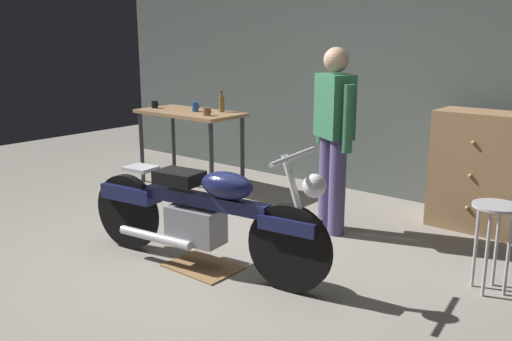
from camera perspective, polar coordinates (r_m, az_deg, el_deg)
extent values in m
plane|color=gray|center=(4.40, -5.89, -9.96)|extent=(12.00, 12.00, 0.00)
cube|color=#56605B|center=(6.31, 12.41, 11.54)|extent=(8.00, 0.12, 3.10)
cube|color=#99724C|center=(6.55, -6.88, 5.94)|extent=(1.30, 0.64, 0.04)
cylinder|color=#2D2D33|center=(6.89, -11.74, 2.34)|extent=(0.05, 0.05, 0.86)
cylinder|color=#2D2D33|center=(6.03, -4.64, 0.98)|extent=(0.05, 0.05, 0.86)
cylinder|color=#2D2D33|center=(7.22, -8.55, 3.00)|extent=(0.05, 0.05, 0.86)
cylinder|color=#2D2D33|center=(6.41, -1.42, 1.78)|extent=(0.05, 0.05, 0.86)
cylinder|color=black|center=(3.89, 3.47, -8.03)|extent=(0.64, 0.15, 0.64)
cylinder|color=black|center=(4.78, -13.13, -4.17)|extent=(0.64, 0.15, 0.64)
cube|color=#191E4C|center=(3.83, 3.51, -5.58)|extent=(0.45, 0.20, 0.10)
cube|color=#191E4C|center=(4.70, -12.81, -2.24)|extent=(0.54, 0.25, 0.12)
cube|color=gray|center=(4.31, -6.25, -5.59)|extent=(0.47, 0.30, 0.28)
cube|color=#191E4C|center=(4.19, -5.25, -3.13)|extent=(1.10, 0.24, 0.10)
ellipsoid|color=#191E4C|center=(4.03, -3.02, -1.54)|extent=(0.46, 0.28, 0.20)
cube|color=black|center=(4.30, -7.95, -0.69)|extent=(0.39, 0.28, 0.10)
cube|color=silver|center=(4.56, -11.84, 0.23)|extent=(0.26, 0.23, 0.03)
cylinder|color=silver|center=(3.76, 4.35, -3.52)|extent=(0.27, 0.08, 0.68)
cylinder|color=silver|center=(3.69, 3.89, 1.47)|extent=(0.11, 0.60, 0.03)
sphere|color=silver|center=(3.66, 6.05, -1.57)|extent=(0.16, 0.16, 0.16)
cylinder|color=silver|center=(4.44, -10.41, -6.82)|extent=(0.70, 0.16, 0.07)
cylinder|color=#554A7B|center=(4.99, 8.40, -1.76)|extent=(0.15, 0.15, 0.88)
cylinder|color=#554A7B|center=(5.16, 7.34, -1.20)|extent=(0.15, 0.15, 0.88)
cube|color=#33724C|center=(4.93, 8.14, 6.62)|extent=(0.44, 0.38, 0.56)
cylinder|color=#33724C|center=(4.74, 9.48, 5.29)|extent=(0.09, 0.09, 0.58)
cylinder|color=#33724C|center=(5.16, 6.84, 6.07)|extent=(0.09, 0.09, 0.58)
sphere|color=tan|center=(4.90, 8.30, 11.26)|extent=(0.22, 0.22, 0.22)
cylinder|color=#B2B2B7|center=(4.13, 23.62, -3.38)|extent=(0.32, 0.32, 0.02)
cylinder|color=#B2B2B7|center=(4.20, 24.65, -7.81)|extent=(0.02, 0.02, 0.62)
cylinder|color=#B2B2B7|center=(4.33, 23.62, -7.08)|extent=(0.02, 0.02, 0.62)
cylinder|color=#B2B2B7|center=(4.25, 21.78, -7.26)|extent=(0.02, 0.02, 0.62)
cylinder|color=#B2B2B7|center=(4.13, 22.76, -8.00)|extent=(0.02, 0.02, 0.62)
cube|color=#99724C|center=(5.47, 22.05, -0.05)|extent=(0.80, 0.44, 1.10)
sphere|color=tan|center=(5.20, 21.57, 2.69)|extent=(0.04, 0.04, 0.04)
sphere|color=tan|center=(5.26, 21.28, -0.52)|extent=(0.04, 0.04, 0.04)
sphere|color=tan|center=(5.34, 21.00, -3.64)|extent=(0.04, 0.04, 0.04)
cube|color=olive|center=(4.40, -5.48, -9.86)|extent=(0.56, 0.40, 0.01)
cylinder|color=#2D51AD|center=(6.51, -6.33, 6.58)|extent=(0.07, 0.07, 0.11)
torus|color=#2D51AD|center=(6.48, -6.06, 6.61)|extent=(0.06, 0.01, 0.06)
cylinder|color=brown|center=(6.16, -5.12, 6.10)|extent=(0.08, 0.08, 0.09)
torus|color=brown|center=(6.12, -4.81, 6.10)|extent=(0.05, 0.01, 0.05)
cylinder|color=black|center=(6.89, -10.45, 6.74)|extent=(0.08, 0.08, 0.09)
torus|color=black|center=(6.86, -10.21, 6.75)|extent=(0.05, 0.01, 0.05)
cylinder|color=olive|center=(6.45, -3.57, 6.88)|extent=(0.06, 0.06, 0.18)
cylinder|color=olive|center=(6.44, -3.59, 7.90)|extent=(0.03, 0.03, 0.05)
cylinder|color=black|center=(6.43, -3.59, 8.16)|extent=(0.03, 0.03, 0.01)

